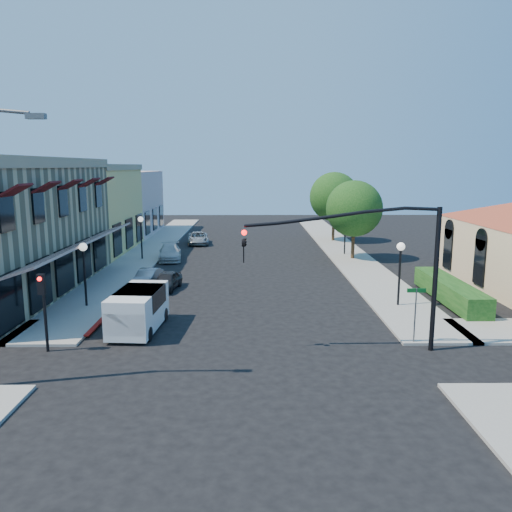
{
  "coord_description": "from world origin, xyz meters",
  "views": [
    {
      "loc": [
        0.5,
        -18.29,
        7.61
      ],
      "look_at": [
        0.74,
        9.35,
        2.6
      ],
      "focal_mm": 35.0,
      "sensor_mm": 36.0,
      "label": 1
    }
  ],
  "objects_px": {
    "lamppost_left_far": "(141,227)",
    "white_van": "(138,308)",
    "parked_car_c": "(170,252)",
    "street_name_sign": "(416,306)",
    "street_tree_b": "(334,197)",
    "lamppost_left_near": "(84,258)",
    "parked_car_a": "(167,281)",
    "signal_mast_arm": "(384,254)",
    "parked_car_d": "(198,238)",
    "parked_car_b": "(148,278)",
    "secondary_signal": "(43,298)",
    "lamppost_right_near": "(400,258)",
    "street_tree_a": "(354,209)",
    "lamppost_right_far": "(345,224)"
  },
  "relations": [
    {
      "from": "white_van",
      "to": "parked_car_d",
      "type": "bearing_deg",
      "value": 89.99
    },
    {
      "from": "lamppost_right_near",
      "to": "parked_car_c",
      "type": "height_order",
      "value": "lamppost_right_near"
    },
    {
      "from": "street_name_sign",
      "to": "lamppost_right_near",
      "type": "xyz_separation_m",
      "value": [
        1.0,
        5.8,
        1.04
      ]
    },
    {
      "from": "lamppost_left_near",
      "to": "lamppost_left_far",
      "type": "distance_m",
      "value": 14.0
    },
    {
      "from": "lamppost_left_near",
      "to": "lamppost_right_near",
      "type": "height_order",
      "value": "same"
    },
    {
      "from": "secondary_signal",
      "to": "parked_car_a",
      "type": "relative_size",
      "value": 1.01
    },
    {
      "from": "secondary_signal",
      "to": "lamppost_left_near",
      "type": "xyz_separation_m",
      "value": [
        -0.5,
        6.59,
        0.42
      ]
    },
    {
      "from": "street_tree_a",
      "to": "lamppost_right_far",
      "type": "bearing_deg",
      "value": 98.53
    },
    {
      "from": "parked_car_b",
      "to": "lamppost_right_far",
      "type": "bearing_deg",
      "value": 44.5
    },
    {
      "from": "street_tree_a",
      "to": "street_name_sign",
      "type": "distance_m",
      "value": 20.0
    },
    {
      "from": "white_van",
      "to": "lamppost_right_near",
      "type": "bearing_deg",
      "value": 16.09
    },
    {
      "from": "lamppost_left_far",
      "to": "white_van",
      "type": "distance_m",
      "value": 18.29
    },
    {
      "from": "lamppost_left_near",
      "to": "signal_mast_arm",
      "type": "bearing_deg",
      "value": -24.37
    },
    {
      "from": "signal_mast_arm",
      "to": "parked_car_d",
      "type": "bearing_deg",
      "value": 110.25
    },
    {
      "from": "secondary_signal",
      "to": "parked_car_a",
      "type": "xyz_separation_m",
      "value": [
        3.2,
        10.59,
        -1.75
      ]
    },
    {
      "from": "parked_car_d",
      "to": "parked_car_b",
      "type": "bearing_deg",
      "value": -101.67
    },
    {
      "from": "secondary_signal",
      "to": "lamppost_left_far",
      "type": "relative_size",
      "value": 0.93
    },
    {
      "from": "signal_mast_arm",
      "to": "parked_car_b",
      "type": "bearing_deg",
      "value": 136.34
    },
    {
      "from": "street_name_sign",
      "to": "white_van",
      "type": "relative_size",
      "value": 0.56
    },
    {
      "from": "lamppost_right_far",
      "to": "parked_car_c",
      "type": "height_order",
      "value": "lamppost_right_far"
    },
    {
      "from": "lamppost_left_far",
      "to": "parked_car_b",
      "type": "height_order",
      "value": "lamppost_left_far"
    },
    {
      "from": "parked_car_a",
      "to": "parked_car_b",
      "type": "relative_size",
      "value": 1.01
    },
    {
      "from": "lamppost_left_near",
      "to": "lamppost_right_near",
      "type": "bearing_deg",
      "value": 0.0
    },
    {
      "from": "lamppost_right_near",
      "to": "parked_car_a",
      "type": "xyz_separation_m",
      "value": [
        -13.3,
        4.0,
        -2.17
      ]
    },
    {
      "from": "lamppost_left_near",
      "to": "parked_car_a",
      "type": "height_order",
      "value": "lamppost_left_near"
    },
    {
      "from": "street_tree_b",
      "to": "parked_car_a",
      "type": "distance_m",
      "value": 24.51
    },
    {
      "from": "secondary_signal",
      "to": "parked_car_d",
      "type": "relative_size",
      "value": 0.78
    },
    {
      "from": "street_name_sign",
      "to": "lamppost_left_far",
      "type": "relative_size",
      "value": 0.7
    },
    {
      "from": "lamppost_right_near",
      "to": "parked_car_b",
      "type": "relative_size",
      "value": 1.09
    },
    {
      "from": "street_tree_b",
      "to": "lamppost_left_near",
      "type": "relative_size",
      "value": 1.97
    },
    {
      "from": "street_tree_a",
      "to": "secondary_signal",
      "type": "xyz_separation_m",
      "value": [
        -16.8,
        -20.59,
        -1.88
      ]
    },
    {
      "from": "street_tree_a",
      "to": "street_name_sign",
      "type": "xyz_separation_m",
      "value": [
        -1.3,
        -19.8,
        -2.5
      ]
    },
    {
      "from": "parked_car_c",
      "to": "secondary_signal",
      "type": "bearing_deg",
      "value": -102.87
    },
    {
      "from": "street_tree_a",
      "to": "lamppost_right_far",
      "type": "height_order",
      "value": "street_tree_a"
    },
    {
      "from": "lamppost_left_far",
      "to": "parked_car_c",
      "type": "distance_m",
      "value": 3.12
    },
    {
      "from": "street_name_sign",
      "to": "parked_car_c",
      "type": "distance_m",
      "value": 24.04
    },
    {
      "from": "street_tree_b",
      "to": "street_name_sign",
      "type": "bearing_deg",
      "value": -92.5
    },
    {
      "from": "parked_car_b",
      "to": "lamppost_left_near",
      "type": "bearing_deg",
      "value": -107.01
    },
    {
      "from": "street_tree_b",
      "to": "lamppost_left_near",
      "type": "bearing_deg",
      "value": -125.79
    },
    {
      "from": "lamppost_left_near",
      "to": "lamppost_right_near",
      "type": "xyz_separation_m",
      "value": [
        17.0,
        0.0,
        0.0
      ]
    },
    {
      "from": "street_tree_a",
      "to": "parked_car_a",
      "type": "height_order",
      "value": "street_tree_a"
    },
    {
      "from": "street_tree_b",
      "to": "parked_car_c",
      "type": "xyz_separation_m",
      "value": [
        -15.0,
        -10.07,
        -3.92
      ]
    },
    {
      "from": "secondary_signal",
      "to": "parked_car_a",
      "type": "distance_m",
      "value": 11.2
    },
    {
      "from": "street_tree_b",
      "to": "signal_mast_arm",
      "type": "xyz_separation_m",
      "value": [
        -2.94,
        -30.5,
        -0.46
      ]
    },
    {
      "from": "street_tree_a",
      "to": "signal_mast_arm",
      "type": "xyz_separation_m",
      "value": [
        -2.94,
        -20.5,
        -0.11
      ]
    },
    {
      "from": "white_van",
      "to": "parked_car_c",
      "type": "height_order",
      "value": "white_van"
    },
    {
      "from": "secondary_signal",
      "to": "street_tree_a",
      "type": "bearing_deg",
      "value": 50.79
    },
    {
      "from": "lamppost_right_far",
      "to": "lamppost_left_far",
      "type": "bearing_deg",
      "value": -173.29
    },
    {
      "from": "street_tree_b",
      "to": "lamppost_left_far",
      "type": "xyz_separation_m",
      "value": [
        -17.3,
        -10.0,
        -1.81
      ]
    },
    {
      "from": "street_tree_a",
      "to": "parked_car_b",
      "type": "height_order",
      "value": "street_tree_a"
    }
  ]
}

